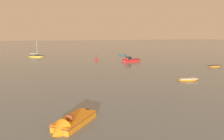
{
  "coord_description": "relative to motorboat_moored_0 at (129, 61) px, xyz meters",
  "views": [
    {
      "loc": [
        -20.62,
        0.17,
        8.48
      ],
      "look_at": [
        -2.92,
        43.12,
        0.71
      ],
      "focal_mm": 32.74,
      "sensor_mm": 36.0,
      "label": 1
    }
  ],
  "objects": [
    {
      "name": "motorboat_moored_4",
      "position": [
        -27.71,
        -42.0,
        -0.12
      ],
      "size": [
        5.52,
        5.34,
        1.96
      ],
      "rotation": [
        0.0,
        0.0,
        3.89
      ],
      "color": "orange",
      "rests_on": "ground"
    },
    {
      "name": "rowboat_moored_3",
      "position": [
        16.94,
        -19.21,
        -0.21
      ],
      "size": [
        4.07,
        1.75,
        0.62
      ],
      "rotation": [
        0.0,
        0.0,
        3.04
      ],
      "color": "orange",
      "rests_on": "ground"
    },
    {
      "name": "rowboat_moored_5",
      "position": [
        -2.82,
        -30.24,
        -0.22
      ],
      "size": [
        4.09,
        2.13,
        0.61
      ],
      "rotation": [
        0.0,
        0.0,
        6.07
      ],
      "color": "orange",
      "rests_on": "ground"
    },
    {
      "name": "motorboat_moored_0",
      "position": [
        0.0,
        0.0,
        0.0
      ],
      "size": [
        7.02,
        3.66,
        2.54
      ],
      "rotation": [
        0.0,
        0.0,
        3.35
      ],
      "color": "red",
      "rests_on": "ground"
    },
    {
      "name": "sailboat_moored_0",
      "position": [
        -27.97,
        27.4,
        -0.09
      ],
      "size": [
        6.33,
        4.47,
        6.87
      ],
      "rotation": [
        0.0,
        0.0,
        5.81
      ],
      "color": "gold",
      "rests_on": "ground"
    },
    {
      "name": "channel_buoy",
      "position": [
        -9.32,
        6.3,
        0.08
      ],
      "size": [
        0.9,
        0.9,
        2.3
      ],
      "color": "red",
      "rests_on": "ground"
    },
    {
      "name": "rowboat_moored_7",
      "position": [
        8.05,
        21.92,
        -0.22
      ],
      "size": [
        3.85,
        1.41,
        0.6
      ],
      "rotation": [
        0.0,
        0.0,
        0.03
      ],
      "color": "#197084",
      "rests_on": "ground"
    }
  ]
}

